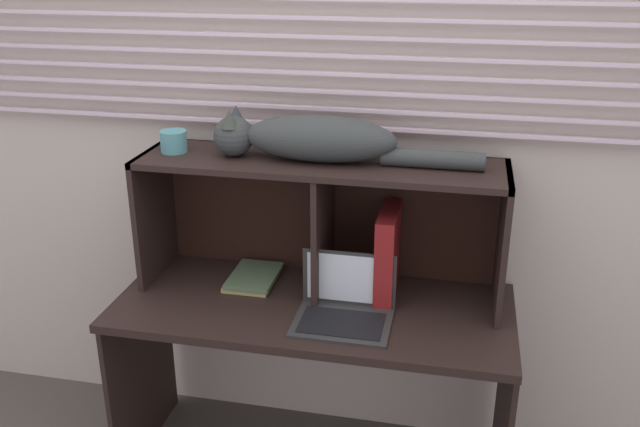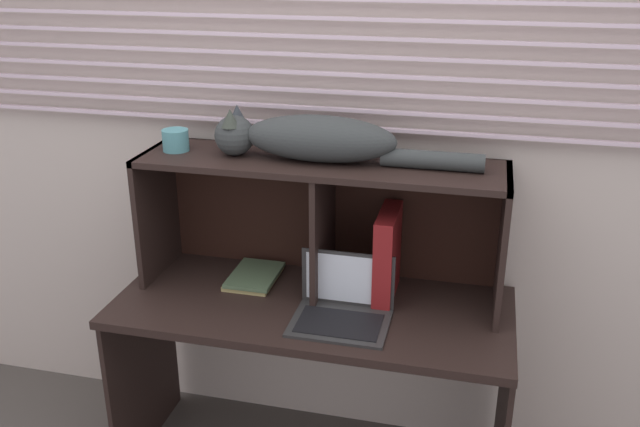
% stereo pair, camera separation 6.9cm
% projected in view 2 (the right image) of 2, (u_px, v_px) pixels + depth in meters
% --- Properties ---
extents(back_panel_with_blinds, '(4.40, 0.08, 2.50)m').
position_uv_depth(back_panel_with_blinds, '(334.00, 126.00, 2.49)').
color(back_panel_with_blinds, beige).
rests_on(back_panel_with_blinds, ground).
extents(desk, '(1.37, 0.59, 0.71)m').
position_uv_depth(desk, '(312.00, 338.00, 2.45)').
color(desk, black).
rests_on(desk, ground).
extents(hutch_shelf_unit, '(1.26, 0.33, 0.48)m').
position_uv_depth(hutch_shelf_unit, '(323.00, 200.00, 2.41)').
color(hutch_shelf_unit, black).
rests_on(hutch_shelf_unit, desk).
extents(cat, '(0.91, 0.17, 0.17)m').
position_uv_depth(cat, '(312.00, 139.00, 2.30)').
color(cat, '#333838').
rests_on(cat, hutch_shelf_unit).
extents(laptop, '(0.32, 0.25, 0.21)m').
position_uv_depth(laptop, '(343.00, 308.00, 2.29)').
color(laptop, '#2D2D2D').
rests_on(laptop, desk).
extents(binder_upright, '(0.06, 0.25, 0.32)m').
position_uv_depth(binder_upright, '(387.00, 255.00, 2.39)').
color(binder_upright, maroon).
rests_on(binder_upright, desk).
extents(book_stack, '(0.17, 0.24, 0.03)m').
position_uv_depth(book_stack, '(254.00, 276.00, 2.56)').
color(book_stack, tan).
rests_on(book_stack, desk).
extents(small_basket, '(0.09, 0.09, 0.08)m').
position_uv_depth(small_basket, '(176.00, 140.00, 2.43)').
color(small_basket, teal).
rests_on(small_basket, hutch_shelf_unit).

